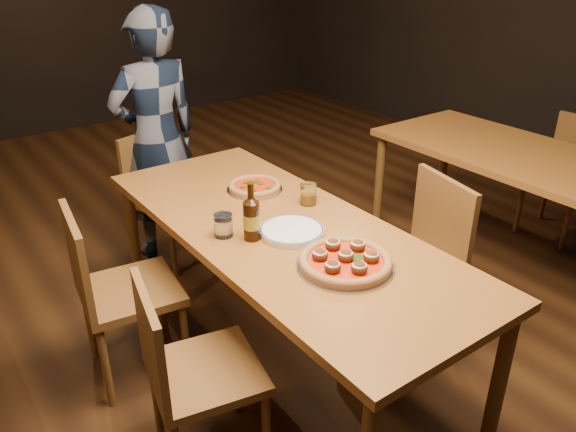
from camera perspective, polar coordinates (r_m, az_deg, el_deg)
ground at (r=2.88m, az=-0.61°, el=-14.43°), size 9.00×9.00×0.00m
table_main at (r=2.49m, az=-0.68°, el=-2.51°), size 0.80×2.00×0.75m
table_right at (r=3.57m, az=24.25°, el=4.22°), size 0.80×2.00×0.75m
chair_main_nw at (r=2.20m, az=-8.35°, el=-15.29°), size 0.47×0.47×0.85m
chair_main_sw at (r=2.67m, az=-15.74°, el=-7.21°), size 0.47×0.47×0.90m
chair_main_e at (r=2.80m, az=11.76°, el=-4.80°), size 0.51×0.51×0.92m
chair_end at (r=3.58m, az=-11.85°, el=1.81°), size 0.51×0.51×0.86m
chair_nbr_right at (r=4.26m, az=26.13°, el=3.55°), size 0.41×0.41×0.85m
pizza_meatball at (r=2.16m, az=5.85°, el=-4.56°), size 0.38×0.38×0.07m
pizza_margherita at (r=2.82m, az=-3.41°, el=3.01°), size 0.28×0.28×0.04m
plate_stack at (r=2.39m, az=0.37°, el=-1.56°), size 0.27×0.27×0.03m
beer_bottle at (r=2.32m, az=-3.72°, el=-0.37°), size 0.07×0.07×0.25m
water_glass at (r=2.37m, az=-6.58°, el=-0.94°), size 0.08×0.08×0.10m
amber_glass at (r=2.65m, az=2.08°, el=2.24°), size 0.08×0.08×0.10m
diner at (r=3.58m, az=-13.23°, el=7.70°), size 0.58×0.39×1.56m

